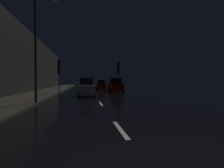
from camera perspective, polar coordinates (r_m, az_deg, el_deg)
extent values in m
cube|color=black|center=(27.36, -6.91, -2.57)|extent=(25.84, 84.00, 0.02)
cube|color=#38332B|center=(27.86, -20.87, -2.39)|extent=(4.40, 84.00, 0.15)
cube|color=#2D2B28|center=(25.25, -28.35, 7.18)|extent=(0.80, 63.00, 8.93)
cube|color=beige|center=(6.15, 2.78, -15.06)|extent=(0.16, 2.20, 0.01)
cube|color=beige|center=(12.74, -3.81, -6.65)|extent=(0.16, 2.20, 0.01)
cube|color=beige|center=(20.03, -5.93, -3.84)|extent=(0.16, 2.20, 0.01)
cube|color=beige|center=(22.40, -6.32, -3.32)|extent=(0.16, 2.20, 0.01)
cylinder|color=#38383A|center=(22.97, -17.47, -0.02)|extent=(0.12, 0.12, 2.60)
cube|color=black|center=(23.04, -17.50, 5.58)|extent=(0.35, 0.38, 1.90)
sphere|color=black|center=(22.93, -17.64, 7.20)|extent=(0.22, 0.22, 0.22)
sphere|color=orange|center=(22.87, -17.63, 5.62)|extent=(0.22, 0.22, 0.22)
sphere|color=black|center=(22.83, -17.62, 4.03)|extent=(0.22, 0.22, 0.22)
cylinder|color=#38383A|center=(27.95, 2.16, 0.63)|extent=(0.12, 0.12, 3.01)
cube|color=black|center=(28.04, 2.17, 5.65)|extent=(0.32, 0.35, 1.90)
sphere|color=black|center=(27.93, 2.26, 6.98)|extent=(0.22, 0.22, 0.22)
sphere|color=black|center=(27.87, 2.26, 5.68)|extent=(0.22, 0.22, 0.22)
sphere|color=#19D84C|center=(27.82, 2.26, 4.38)|extent=(0.22, 0.22, 0.22)
cylinder|color=#2D2D30|center=(13.30, -24.47, 10.34)|extent=(0.16, 0.16, 7.76)
cube|color=silver|center=(19.65, -8.61, -1.80)|extent=(1.72, 4.01, 1.05)
cube|color=black|center=(19.76, -8.63, 0.90)|extent=(1.46, 2.00, 0.80)
cylinder|color=black|center=(18.31, -5.90, -3.36)|extent=(0.21, 0.61, 0.61)
cylinder|color=black|center=(18.28, -11.18, -3.38)|extent=(0.21, 0.61, 0.61)
cylinder|color=black|center=(21.10, -6.39, -2.78)|extent=(0.21, 0.61, 0.61)
cylinder|color=black|center=(21.08, -10.97, -2.80)|extent=(0.21, 0.61, 0.61)
sphere|color=white|center=(17.70, -6.98, -2.11)|extent=(0.17, 0.17, 0.17)
sphere|color=white|center=(17.68, -10.04, -2.12)|extent=(0.17, 0.17, 0.17)
sphere|color=red|center=(21.62, -7.45, -1.54)|extent=(0.17, 0.17, 0.17)
sphere|color=red|center=(21.61, -9.96, -1.55)|extent=(0.17, 0.17, 0.17)
cube|color=maroon|center=(33.94, -3.78, -0.68)|extent=(1.59, 3.72, 0.97)
cube|color=black|center=(33.79, -3.76, 0.76)|extent=(1.36, 1.86, 0.74)
cylinder|color=black|center=(35.18, -5.26, -1.28)|extent=(0.19, 0.57, 0.57)
cylinder|color=black|center=(35.34, -2.73, -1.27)|extent=(0.19, 0.57, 0.57)
cylinder|color=black|center=(32.59, -4.91, -1.47)|extent=(0.19, 0.57, 0.57)
cylinder|color=black|center=(32.75, -2.19, -1.45)|extent=(0.19, 0.57, 0.57)
sphere|color=slate|center=(35.72, -4.77, -0.60)|extent=(0.16, 0.16, 0.16)
sphere|color=slate|center=(35.80, -3.38, -0.59)|extent=(0.16, 0.16, 0.16)
sphere|color=red|center=(32.09, -4.23, -0.79)|extent=(0.16, 0.16, 0.16)
sphere|color=red|center=(32.18, -2.67, -0.78)|extent=(0.16, 0.16, 0.16)
cube|color=maroon|center=(26.34, 1.12, -1.00)|extent=(1.79, 4.19, 1.10)
cube|color=black|center=(26.18, 1.18, 1.11)|extent=(1.52, 2.09, 0.84)
cylinder|color=black|center=(27.66, -1.23, -1.84)|extent=(0.22, 0.64, 0.64)
cylinder|color=black|center=(27.97, 2.33, -1.81)|extent=(0.22, 0.64, 0.64)
cylinder|color=black|center=(24.77, -0.25, -2.17)|extent=(0.22, 0.64, 0.64)
cylinder|color=black|center=(25.11, 3.72, -2.13)|extent=(0.22, 0.64, 0.64)
sphere|color=slate|center=(28.28, -0.63, -0.86)|extent=(0.18, 0.18, 0.18)
sphere|color=slate|center=(28.45, 1.33, -0.84)|extent=(0.18, 0.18, 0.18)
sphere|color=red|center=(24.23, 0.88, -1.17)|extent=(0.18, 0.18, 0.18)
sphere|color=red|center=(24.43, 3.15, -1.16)|extent=(0.18, 0.18, 0.18)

